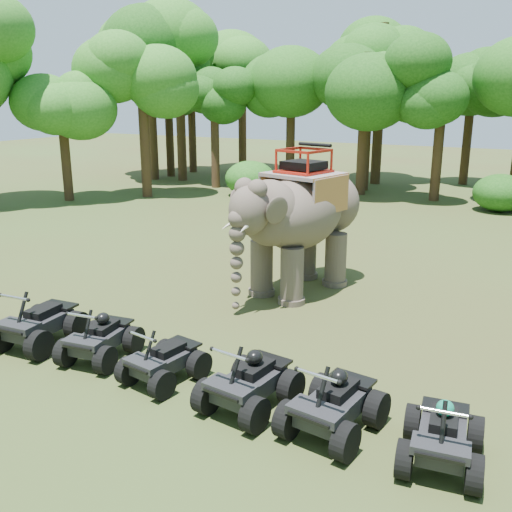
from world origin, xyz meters
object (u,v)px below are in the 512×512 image
(atv_4, at_px, (334,396))
(atv_5, at_px, (443,428))
(atv_3, at_px, (250,374))
(atv_1, at_px, (100,332))
(atv_2, at_px, (164,354))
(atv_0, at_px, (38,316))
(elephant, at_px, (300,220))

(atv_4, xyz_separation_m, atv_5, (1.77, -0.02, -0.05))
(atv_3, xyz_separation_m, atv_4, (1.60, 0.00, 0.00))
(atv_3, bearing_deg, atv_4, 6.91)
(atv_1, height_order, atv_5, atv_1)
(atv_2, distance_m, atv_4, 3.58)
(atv_3, bearing_deg, atv_0, -174.31)
(elephant, xyz_separation_m, atv_1, (-1.87, -6.17, -1.46))
(atv_1, xyz_separation_m, atv_2, (1.80, -0.15, -0.03))
(elephant, height_order, atv_4, elephant)
(atv_0, height_order, atv_5, atv_0)
(atv_2, height_order, atv_5, atv_5)
(atv_0, xyz_separation_m, atv_1, (1.72, 0.11, -0.07))
(atv_0, bearing_deg, atv_3, -6.06)
(atv_4, height_order, atv_5, atv_4)
(atv_4, bearing_deg, atv_0, -173.53)
(atv_2, height_order, atv_4, atv_4)
(elephant, distance_m, atv_4, 7.42)
(atv_1, bearing_deg, atv_3, -11.17)
(atv_3, bearing_deg, atv_1, -176.51)
(atv_0, distance_m, atv_4, 7.10)
(atv_0, xyz_separation_m, atv_3, (5.50, -0.11, -0.03))
(elephant, bearing_deg, atv_1, -93.53)
(atv_2, bearing_deg, atv_4, 7.36)
(atv_1, distance_m, atv_3, 3.78)
(elephant, xyz_separation_m, atv_4, (3.50, -6.39, -1.41))
(atv_0, bearing_deg, atv_2, -5.51)
(atv_0, height_order, atv_1, atv_0)
(atv_0, bearing_deg, atv_1, -1.26)
(atv_0, height_order, atv_2, atv_0)
(atv_2, bearing_deg, atv_0, -172.09)
(atv_5, bearing_deg, atv_0, 171.75)
(atv_1, height_order, atv_3, atv_3)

